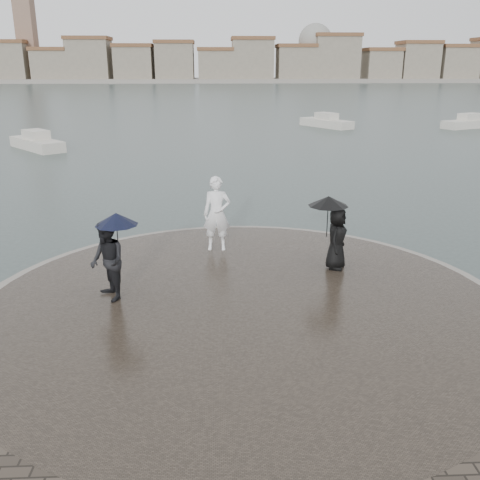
{
  "coord_description": "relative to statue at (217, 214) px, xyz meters",
  "views": [
    {
      "loc": [
        -0.58,
        -7.61,
        5.57
      ],
      "look_at": [
        0.0,
        4.8,
        1.45
      ],
      "focal_mm": 40.0,
      "sensor_mm": 36.0,
      "label": 1
    }
  ],
  "objects": [
    {
      "name": "far_skyline",
      "position": [
        -5.74,
        153.44,
        4.17
      ],
      "size": [
        260.0,
        20.0,
        37.0
      ],
      "color": "gray",
      "rests_on": "ground"
    },
    {
      "name": "quay_tip",
      "position": [
        0.55,
        -3.77,
        -1.26
      ],
      "size": [
        11.9,
        11.9,
        0.36
      ],
      "primitive_type": "cylinder",
      "color": "#2D261E",
      "rests_on": "ground"
    },
    {
      "name": "kerb_ring",
      "position": [
        0.55,
        -3.77,
        -1.28
      ],
      "size": [
        12.5,
        12.5,
        0.32
      ],
      "primitive_type": "cylinder",
      "color": "gray",
      "rests_on": "ground"
    },
    {
      "name": "visitor_left",
      "position": [
        -2.46,
        -3.37,
        0.03
      ],
      "size": [
        1.27,
        1.16,
        2.04
      ],
      "color": "black",
      "rests_on": "quay_tip"
    },
    {
      "name": "statue",
      "position": [
        0.0,
        0.0,
        0.0
      ],
      "size": [
        0.81,
        0.55,
        2.16
      ],
      "primitive_type": "imported",
      "rotation": [
        0.0,
        0.0,
        -0.05
      ],
      "color": "white",
      "rests_on": "quay_tip"
    },
    {
      "name": "visitor_right",
      "position": [
        3.06,
        -1.65,
        0.04
      ],
      "size": [
        1.19,
        1.1,
        1.95
      ],
      "color": "black",
      "rests_on": "quay_tip"
    },
    {
      "name": "boats",
      "position": [
        7.03,
        29.95,
        -1.06
      ],
      "size": [
        40.3,
        17.62,
        1.5
      ],
      "color": "beige",
      "rests_on": "ground"
    },
    {
      "name": "ground",
      "position": [
        0.55,
        -7.27,
        -1.44
      ],
      "size": [
        400.0,
        400.0,
        0.0
      ],
      "primitive_type": "plane",
      "color": "#2B3835",
      "rests_on": "ground"
    }
  ]
}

